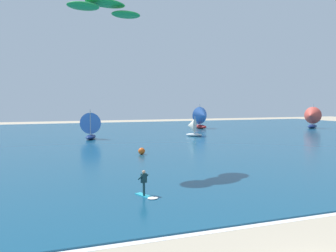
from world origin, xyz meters
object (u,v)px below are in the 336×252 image
at_px(sailboat_anchored_offshore, 192,127).
at_px(kitesurfer, 146,187).
at_px(sailboat_trailing, 91,125).
at_px(kite, 106,8).
at_px(marker_buoy, 142,151).
at_px(sailboat_center_horizon, 312,117).
at_px(sailboat_heeled_over, 202,117).

bearing_deg(sailboat_anchored_offshore, kitesurfer, -118.46).
distance_m(kitesurfer, sailboat_trailing, 37.32).
xyz_separation_m(kitesurfer, sailboat_trailing, (1.80, 37.24, 1.64)).
bearing_deg(kite, sailboat_anchored_offshore, 52.06).
bearing_deg(kitesurfer, sailboat_trailing, 87.23).
height_order(kite, marker_buoy, kite).
bearing_deg(sailboat_trailing, kite, -95.09).
bearing_deg(kite, marker_buoy, 54.44).
xyz_separation_m(kite, sailboat_center_horizon, (54.05, 33.39, -11.81)).
relative_size(sailboat_trailing, marker_buoy, 6.20).
relative_size(sailboat_anchored_offshore, sailboat_heeled_over, 0.63).
bearing_deg(marker_buoy, sailboat_trailing, 98.57).
bearing_deg(kite, sailboat_trailing, 84.91).
relative_size(kite, sailboat_trailing, 1.53).
height_order(sailboat_center_horizon, marker_buoy, sailboat_center_horizon).
bearing_deg(sailboat_center_horizon, sailboat_trailing, -173.23).
distance_m(kite, sailboat_heeled_over, 51.99).
xyz_separation_m(kitesurfer, sailboat_heeled_over, (28.81, 51.18, 1.97)).
bearing_deg(kite, kitesurfer, -86.40).
bearing_deg(kitesurfer, sailboat_heeled_over, 60.63).
relative_size(sailboat_center_horizon, marker_buoy, 7.10).
xyz_separation_m(kite, sailboat_heeled_over, (29.44, 41.20, -11.81)).
distance_m(sailboat_center_horizon, marker_buoy, 55.13).
bearing_deg(marker_buoy, sailboat_heeled_over, 54.46).
height_order(kitesurfer, sailboat_heeled_over, sailboat_heeled_over).
height_order(sailboat_center_horizon, sailboat_anchored_offshore, sailboat_center_horizon).
height_order(kite, sailboat_trailing, kite).
relative_size(kitesurfer, sailboat_center_horizon, 0.36).
bearing_deg(sailboat_anchored_offshore, sailboat_heeled_over, 58.63).
relative_size(sailboat_heeled_over, marker_buoy, 7.10).
xyz_separation_m(kitesurfer, sailboat_anchored_offshore, (19.19, 35.41, 1.03)).
bearing_deg(sailboat_center_horizon, kitesurfer, -140.93).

